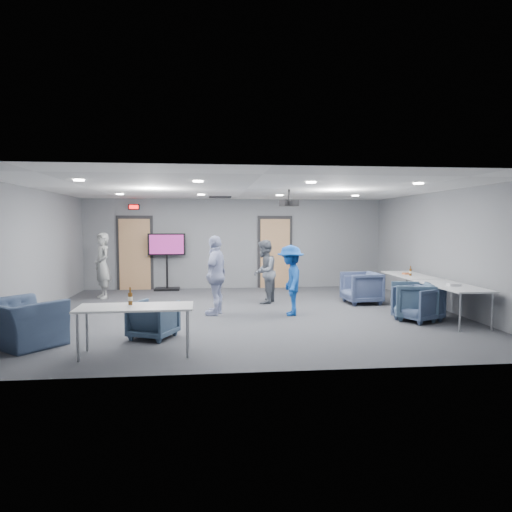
{
  "coord_description": "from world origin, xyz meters",
  "views": [
    {
      "loc": [
        -0.83,
        -9.84,
        1.94
      ],
      "look_at": [
        0.28,
        0.75,
        1.2
      ],
      "focal_mm": 32.0,
      "sensor_mm": 36.0,
      "label": 1
    }
  ],
  "objects": [
    {
      "name": "person_c",
      "position": [
        -0.67,
        -0.08,
        0.85
      ],
      "size": [
        0.73,
        1.08,
        1.7
      ],
      "primitive_type": "imported",
      "rotation": [
        0.0,
        0.0,
        -1.92
      ],
      "color": "#A6AFD5",
      "rests_on": "floor"
    },
    {
      "name": "exit_sign",
      "position": [
        -3.0,
        3.93,
        2.45
      ],
      "size": [
        0.32,
        0.08,
        0.16
      ],
      "color": "black",
      "rests_on": "wall_back"
    },
    {
      "name": "wall_right",
      "position": [
        4.5,
        0.0,
        1.35
      ],
      "size": [
        0.02,
        8.0,
        2.7
      ],
      "primitive_type": "cube",
      "color": "slate",
      "rests_on": "floor"
    },
    {
      "name": "chair_right_b",
      "position": [
        3.35,
        -0.97,
        0.38
      ],
      "size": [
        1.01,
        0.99,
        0.75
      ],
      "primitive_type": "imported",
      "rotation": [
        0.0,
        0.0,
        -1.83
      ],
      "color": "#3B4F65",
      "rests_on": "floor"
    },
    {
      "name": "chair_right_c",
      "position": [
        3.35,
        -1.17,
        0.35
      ],
      "size": [
        1.01,
        1.0,
        0.7
      ],
      "primitive_type": "imported",
      "rotation": [
        0.0,
        0.0,
        -1.14
      ],
      "color": "#3A4965",
      "rests_on": "floor"
    },
    {
      "name": "table_front_left",
      "position": [
        -1.91,
        -3.0,
        0.68
      ],
      "size": [
        1.71,
        0.74,
        0.73
      ],
      "rotation": [
        0.0,
        0.0,
        0.02
      ],
      "color": "silver",
      "rests_on": "floor"
    },
    {
      "name": "wall_back",
      "position": [
        0.0,
        4.0,
        1.35
      ],
      "size": [
        9.0,
        0.02,
        2.7
      ],
      "primitive_type": "cube",
      "color": "slate",
      "rests_on": "floor"
    },
    {
      "name": "person_d",
      "position": [
        0.91,
        -0.31,
        0.75
      ],
      "size": [
        0.64,
        1.02,
        1.5
      ],
      "primitive_type": "imported",
      "rotation": [
        0.0,
        0.0,
        -1.66
      ],
      "color": "#174496",
      "rests_on": "floor"
    },
    {
      "name": "table_right_a",
      "position": [
        4.0,
        0.63,
        0.69
      ],
      "size": [
        0.75,
        1.81,
        0.73
      ],
      "rotation": [
        0.0,
        0.0,
        1.57
      ],
      "color": "silver",
      "rests_on": "floor"
    },
    {
      "name": "wall_front",
      "position": [
        0.0,
        -4.0,
        1.35
      ],
      "size": [
        9.0,
        0.02,
        2.7
      ],
      "primitive_type": "cube",
      "color": "slate",
      "rests_on": "floor"
    },
    {
      "name": "chair_front_a",
      "position": [
        -1.77,
        -2.01,
        0.32
      ],
      "size": [
        0.91,
        0.92,
        0.64
      ],
      "primitive_type": "imported",
      "rotation": [
        0.0,
        0.0,
        2.71
      ],
      "color": "#37495F",
      "rests_on": "floor"
    },
    {
      "name": "tv_stand",
      "position": [
        -2.05,
        3.75,
        0.95
      ],
      "size": [
        1.09,
        0.52,
        1.68
      ],
      "color": "black",
      "rests_on": "floor"
    },
    {
      "name": "bottle_front",
      "position": [
        -2.01,
        -2.86,
        0.83
      ],
      "size": [
        0.07,
        0.07,
        0.27
      ],
      "color": "#5D3610",
      "rests_on": "table_front_left"
    },
    {
      "name": "wrapper",
      "position": [
        3.98,
        -1.38,
        0.76
      ],
      "size": [
        0.23,
        0.16,
        0.05
      ],
      "primitive_type": "cube",
      "rotation": [
        0.0,
        0.0,
        -0.03
      ],
      "color": "silver",
      "rests_on": "table_right_b"
    },
    {
      "name": "person_a",
      "position": [
        -3.59,
        2.39,
        0.86
      ],
      "size": [
        0.68,
        0.75,
        1.72
      ],
      "primitive_type": "imported",
      "rotation": [
        0.0,
        0.0,
        -1.02
      ],
      "color": "#9DA09D",
      "rests_on": "floor"
    },
    {
      "name": "hvac_diffuser",
      "position": [
        -0.5,
        2.8,
        2.69
      ],
      "size": [
        0.6,
        0.6,
        0.03
      ],
      "primitive_type": "cube",
      "color": "black",
      "rests_on": "ceiling"
    },
    {
      "name": "floor",
      "position": [
        0.0,
        0.0,
        0.0
      ],
      "size": [
        9.0,
        9.0,
        0.0
      ],
      "primitive_type": "plane",
      "color": "#34363C",
      "rests_on": "ground"
    },
    {
      "name": "bottle_right",
      "position": [
        3.93,
        0.45,
        0.82
      ],
      "size": [
        0.06,
        0.06,
        0.23
      ],
      "color": "#5D3610",
      "rests_on": "table_right_a"
    },
    {
      "name": "door_left",
      "position": [
        -3.0,
        3.95,
        1.07
      ],
      "size": [
        1.06,
        0.17,
        2.24
      ],
      "color": "black",
      "rests_on": "wall_back"
    },
    {
      "name": "chair_right_a",
      "position": [
        2.9,
        0.92,
        0.39
      ],
      "size": [
        0.91,
        0.89,
        0.78
      ],
      "primitive_type": "imported",
      "rotation": [
        0.0,
        0.0,
        -1.5
      ],
      "color": "#3C4868",
      "rests_on": "floor"
    },
    {
      "name": "door_right",
      "position": [
        1.2,
        3.95,
        1.07
      ],
      "size": [
        1.06,
        0.17,
        2.24
      ],
      "color": "black",
      "rests_on": "wall_back"
    },
    {
      "name": "snack_box",
      "position": [
        3.94,
        0.71,
        0.75
      ],
      "size": [
        0.19,
        0.15,
        0.04
      ],
      "primitive_type": "cube",
      "rotation": [
        0.0,
        0.0,
        0.18
      ],
      "color": "#CF6533",
      "rests_on": "table_right_a"
    },
    {
      "name": "projector",
      "position": [
        0.9,
        -0.12,
        2.4
      ],
      "size": [
        0.41,
        0.38,
        0.36
      ],
      "rotation": [
        0.0,
        0.0,
        0.32
      ],
      "color": "black",
      "rests_on": "ceiling"
    },
    {
      "name": "person_b",
      "position": [
        0.53,
        1.21,
        0.78
      ],
      "size": [
        0.84,
        0.93,
        1.56
      ],
      "primitive_type": "imported",
      "rotation": [
        0.0,
        0.0,
        -1.97
      ],
      "color": "#565D67",
      "rests_on": "floor"
    },
    {
      "name": "chair_front_b",
      "position": [
        -3.8,
        -2.32,
        0.37
      ],
      "size": [
        1.52,
        1.5,
        0.74
      ],
      "primitive_type": "imported",
      "rotation": [
        0.0,
        0.0,
        2.44
      ],
      "color": "#36445D",
      "rests_on": "floor"
    },
    {
      "name": "table_right_b",
      "position": [
        4.0,
        -1.27,
        0.69
      ],
      "size": [
        0.78,
        1.86,
        0.73
      ],
      "rotation": [
        0.0,
        0.0,
        1.57
      ],
      "color": "silver",
      "rests_on": "floor"
    },
    {
      "name": "ceiling",
      "position": [
        0.0,
        0.0,
        2.7
      ],
      "size": [
        9.0,
        9.0,
        0.0
      ],
      "primitive_type": "plane",
      "rotation": [
        3.14,
        0.0,
        0.0
      ],
      "color": "white",
      "rests_on": "wall_back"
    },
    {
      "name": "downlights",
      "position": [
        0.0,
        0.0,
        2.68
      ],
      "size": [
        6.18,
        3.78,
        0.02
      ],
      "color": "white",
      "rests_on": "ceiling"
    },
    {
      "name": "wall_left",
      "position": [
        -4.5,
        0.0,
        1.35
      ],
      "size": [
        0.02,
        8.0,
        2.7
      ],
      "primitive_type": "cube",
      "color": "slate",
      "rests_on": "floor"
    }
  ]
}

